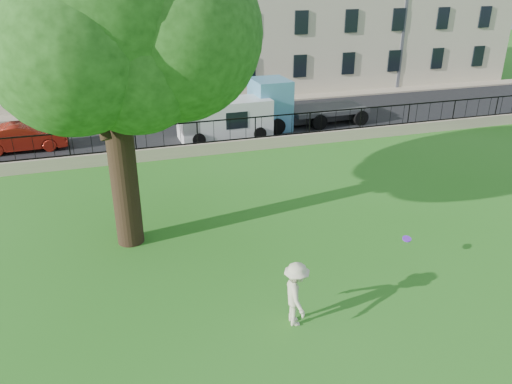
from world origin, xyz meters
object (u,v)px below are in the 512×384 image
object	(u,v)px
tree	(100,11)
man	(296,294)
frisbee	(407,239)
red_sedan	(24,137)
white_van	(225,119)
blue_truck	(308,101)

from	to	relation	value
tree	man	xyz separation A→B (m)	(3.87, -5.76, -6.53)
frisbee	red_sedan	bearing A→B (deg)	128.35
frisbee	white_van	xyz separation A→B (m)	(-2.00, 14.57, 0.04)
red_sedan	man	bearing A→B (deg)	-155.36
man	white_van	world-z (taller)	white_van
man	blue_truck	distance (m)	18.66
tree	white_van	size ratio (longest dim) A/B	2.20
man	white_van	size ratio (longest dim) A/B	0.36
red_sedan	blue_truck	distance (m)	15.70
man	frisbee	distance (m)	4.45
frisbee	red_sedan	xyz separation A→B (m)	(-12.32, 15.57, -0.32)
white_van	blue_truck	bearing A→B (deg)	9.00
tree	man	distance (m)	9.53
frisbee	white_van	world-z (taller)	white_van
tree	frisbee	distance (m)	11.15
man	blue_truck	size ratio (longest dim) A/B	0.26
tree	frisbee	xyz separation A→B (m)	(8.06, -4.28, -6.41)
man	blue_truck	bearing A→B (deg)	-17.24
tree	blue_truck	size ratio (longest dim) A/B	1.60
man	red_sedan	bearing A→B (deg)	32.13
tree	frisbee	size ratio (longest dim) A/B	40.76
tree	red_sedan	xyz separation A→B (m)	(-4.26, 11.29, -6.73)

